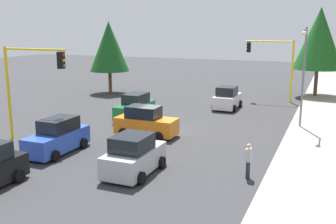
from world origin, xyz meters
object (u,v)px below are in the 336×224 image
at_px(traffic_signal_far_left, 273,58).
at_px(pedestrian_crossing, 248,160).
at_px(street_lamp_curbside, 304,67).
at_px(tree_opposite_side, 109,46).
at_px(car_blue, 58,137).
at_px(car_orange, 146,122).
at_px(car_green, 135,107).
at_px(car_white, 227,99).
at_px(traffic_signal_near_right, 30,76).
at_px(tree_roadside_far, 319,38).
at_px(car_silver, 134,156).

distance_m(traffic_signal_far_left, pedestrian_crossing, 21.23).
xyz_separation_m(street_lamp_curbside, tree_opposite_side, (-8.39, -20.20, 0.63)).
bearing_deg(car_blue, street_lamp_curbside, 131.24).
bearing_deg(pedestrian_crossing, street_lamp_curbside, 172.14).
bearing_deg(pedestrian_crossing, traffic_signal_far_left, -174.44).
bearing_deg(car_orange, street_lamp_curbside, 121.46).
distance_m(car_green, pedestrian_crossing, 13.98).
xyz_separation_m(street_lamp_curbside, car_white, (-5.07, -6.48, -3.45)).
height_order(traffic_signal_far_left, traffic_signal_near_right, traffic_signal_near_right).
relative_size(traffic_signal_far_left, traffic_signal_near_right, 0.99).
bearing_deg(pedestrian_crossing, tree_opposite_side, -135.21).
bearing_deg(car_orange, tree_roadside_far, 154.66).
height_order(traffic_signal_far_left, street_lamp_curbside, street_lamp_curbside).
xyz_separation_m(tree_roadside_far, car_blue, (25.12, -12.54, -4.99)).
bearing_deg(tree_opposite_side, street_lamp_curbside, 67.45).
bearing_deg(car_orange, car_silver, 21.07).
bearing_deg(car_white, car_orange, -14.16).
distance_m(traffic_signal_far_left, tree_roadside_far, 5.78).
bearing_deg(car_orange, car_white, 165.84).
distance_m(traffic_signal_near_right, car_orange, 7.72).
xyz_separation_m(car_silver, pedestrian_crossing, (-1.52, 5.25, 0.01)).
bearing_deg(tree_roadside_far, car_silver, -14.85).
relative_size(street_lamp_curbside, tree_opposite_side, 0.92).
distance_m(car_silver, car_blue, 5.68).
height_order(car_green, car_white, same).
relative_size(tree_roadside_far, car_blue, 2.13).
xyz_separation_m(tree_opposite_side, car_green, (9.84, 8.10, -4.08)).
relative_size(tree_opposite_side, car_green, 1.84).
distance_m(street_lamp_curbside, car_orange, 11.29).
bearing_deg(car_white, car_silver, -0.75).
bearing_deg(car_blue, pedestrian_crossing, 91.20).
bearing_deg(car_silver, tree_roadside_far, 165.15).
relative_size(traffic_signal_far_left, car_blue, 1.39).
relative_size(car_green, car_silver, 1.10).
xyz_separation_m(traffic_signal_near_right, pedestrian_crossing, (0.89, 13.48, -3.23)).
distance_m(traffic_signal_near_right, pedestrian_crossing, 13.89).
relative_size(car_white, car_blue, 0.86).
distance_m(car_silver, pedestrian_crossing, 5.47).
height_order(street_lamp_curbside, car_green, street_lamp_curbside).
distance_m(street_lamp_curbside, tree_opposite_side, 21.88).
distance_m(tree_opposite_side, pedestrian_crossing, 26.93).
height_order(traffic_signal_far_left, car_white, traffic_signal_far_left).
xyz_separation_m(car_green, car_silver, (10.57, 5.40, 0.00)).
distance_m(traffic_signal_far_left, car_green, 15.00).
height_order(tree_roadside_far, car_white, tree_roadside_far).
relative_size(traffic_signal_near_right, pedestrian_crossing, 3.45).
xyz_separation_m(tree_roadside_far, car_white, (9.32, -6.78, -4.99)).
bearing_deg(car_green, car_blue, -0.81).
bearing_deg(car_blue, traffic_signal_near_right, -112.53).
bearing_deg(pedestrian_crossing, car_silver, -73.85).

